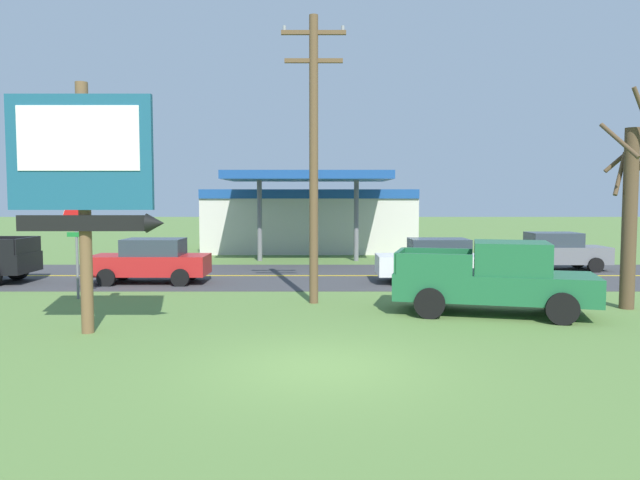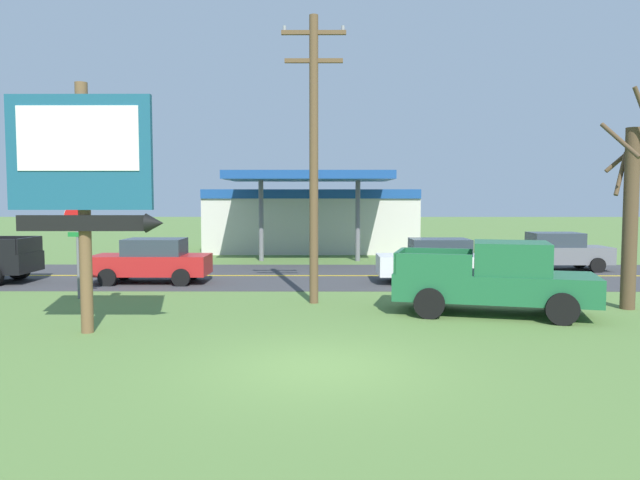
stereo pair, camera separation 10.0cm
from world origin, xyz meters
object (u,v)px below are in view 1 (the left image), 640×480
object	(u,v)px
car_red_mid_lane	(152,261)
gas_station	(310,218)
car_grey_near_lane	(556,251)
pickup_green_parked_on_lawn	(496,279)
motel_sign	(84,171)
utility_pole	(314,151)
stop_sign	(77,234)
bare_tree	(630,210)
car_white_far_lane	(436,261)

from	to	relation	value
car_red_mid_lane	gas_station	bearing A→B (deg)	67.57
car_grey_near_lane	pickup_green_parked_on_lawn	bearing A→B (deg)	-118.96
motel_sign	utility_pole	size ratio (longest dim) A/B	0.68
gas_station	pickup_green_parked_on_lawn	distance (m)	20.19
motel_sign	car_grey_near_lane	world-z (taller)	motel_sign
stop_sign	bare_tree	distance (m)	16.28
motel_sign	bare_tree	xyz separation A→B (m)	(13.99, 3.21, -0.95)
motel_sign	car_white_far_lane	xyz separation A→B (m)	(9.55, 8.30, -2.90)
motel_sign	bare_tree	size ratio (longest dim) A/B	0.94
utility_pole	gas_station	distance (m)	17.90
motel_sign	gas_station	size ratio (longest dim) A/B	0.48
bare_tree	pickup_green_parked_on_lawn	distance (m)	4.43
car_red_mid_lane	car_white_far_lane	distance (m)	10.42
stop_sign	car_grey_near_lane	distance (m)	19.24
car_grey_near_lane	utility_pole	bearing A→B (deg)	-141.77
gas_station	car_red_mid_lane	world-z (taller)	gas_station
pickup_green_parked_on_lawn	gas_station	bearing A→B (deg)	105.26
car_grey_near_lane	car_red_mid_lane	size ratio (longest dim) A/B	1.00
stop_sign	pickup_green_parked_on_lawn	size ratio (longest dim) A/B	0.53
bare_tree	utility_pole	bearing A→B (deg)	174.11
stop_sign	utility_pole	distance (m)	7.76
bare_tree	pickup_green_parked_on_lawn	xyz separation A→B (m)	(-3.96, -0.83, -1.82)
utility_pole	stop_sign	bearing A→B (deg)	174.24
stop_sign	gas_station	xyz separation A→B (m)	(6.91, 16.98, -0.08)
bare_tree	car_red_mid_lane	size ratio (longest dim) A/B	1.45
gas_station	car_grey_near_lane	bearing A→B (deg)	-41.46
utility_pole	gas_station	size ratio (longest dim) A/B	0.70
car_grey_near_lane	car_red_mid_lane	bearing A→B (deg)	-166.28
stop_sign	car_white_far_lane	distance (m)	12.29
bare_tree	car_red_mid_lane	world-z (taller)	bare_tree
utility_pole	pickup_green_parked_on_lawn	size ratio (longest dim) A/B	1.52
stop_sign	utility_pole	world-z (taller)	utility_pole
utility_pole	bare_tree	distance (m)	9.06
stop_sign	pickup_green_parked_on_lawn	distance (m)	12.51
motel_sign	gas_station	world-z (taller)	motel_sign
bare_tree	gas_station	xyz separation A→B (m)	(-9.27, 18.63, -0.84)
gas_station	pickup_green_parked_on_lawn	bearing A→B (deg)	-74.74
stop_sign	car_white_far_lane	world-z (taller)	stop_sign
utility_pole	car_white_far_lane	bearing A→B (deg)	43.44
bare_tree	car_white_far_lane	distance (m)	7.03
bare_tree	pickup_green_parked_on_lawn	world-z (taller)	bare_tree
car_red_mid_lane	motel_sign	bearing A→B (deg)	-84.03
motel_sign	car_grey_near_lane	size ratio (longest dim) A/B	1.36
bare_tree	car_grey_near_lane	size ratio (longest dim) A/B	1.45
car_grey_near_lane	car_white_far_lane	world-z (taller)	same
car_white_far_lane	car_red_mid_lane	bearing A→B (deg)	180.00
gas_station	car_red_mid_lane	size ratio (longest dim) A/B	2.86
utility_pole	car_red_mid_lane	bearing A→B (deg)	145.16
utility_pole	car_red_mid_lane	distance (m)	8.18
bare_tree	car_grey_near_lane	distance (m)	9.42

